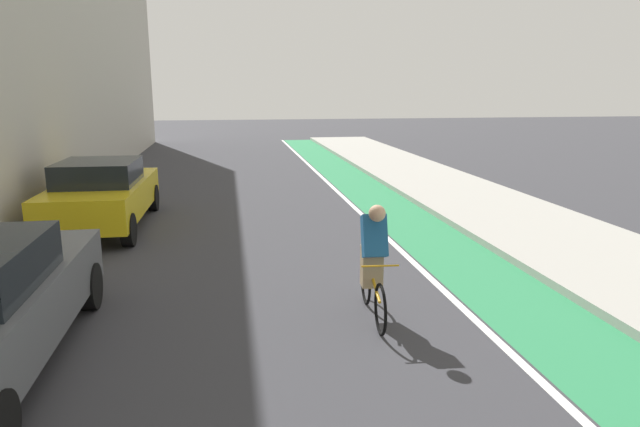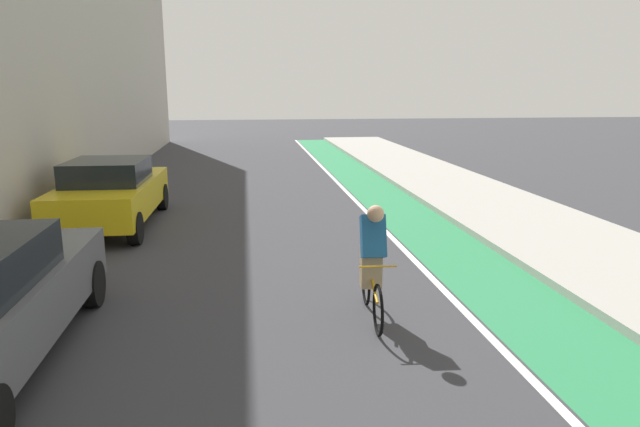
# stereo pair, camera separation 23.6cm
# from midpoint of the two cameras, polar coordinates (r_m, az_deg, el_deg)

# --- Properties ---
(ground_plane) EXTENTS (90.31, 90.31, 0.00)m
(ground_plane) POSITION_cam_midpoint_polar(r_m,az_deg,el_deg) (11.68, -5.19, -2.68)
(ground_plane) COLOR #38383D
(bike_lane_paint) EXTENTS (1.60, 41.05, 0.00)m
(bike_lane_paint) POSITION_cam_midpoint_polar(r_m,az_deg,el_deg) (14.19, 9.07, -0.04)
(bike_lane_paint) COLOR #2D8451
(bike_lane_paint) RESTS_ON ground
(lane_divider_stripe) EXTENTS (0.12, 41.05, 0.00)m
(lane_divider_stripe) POSITION_cam_midpoint_polar(r_m,az_deg,el_deg) (13.96, 5.52, -0.14)
(lane_divider_stripe) COLOR white
(lane_divider_stripe) RESTS_ON ground
(sidewalk_right) EXTENTS (3.35, 41.05, 0.14)m
(sidewalk_right) POSITION_cam_midpoint_polar(r_m,az_deg,el_deg) (15.06, 18.14, 0.49)
(sidewalk_right) COLOR #A8A59E
(sidewalk_right) RESTS_ON ground
(parked_sedan_yellow_cab) EXTENTS (1.94, 4.49, 1.53)m
(parked_sedan_yellow_cab) POSITION_cam_midpoint_polar(r_m,az_deg,el_deg) (13.42, -19.95, 2.05)
(parked_sedan_yellow_cab) COLOR yellow
(parked_sedan_yellow_cab) RESTS_ON ground
(cyclist_trailing) EXTENTS (0.48, 1.72, 1.61)m
(cyclist_trailing) POSITION_cam_midpoint_polar(r_m,az_deg,el_deg) (7.58, 6.21, -4.84)
(cyclist_trailing) COLOR black
(cyclist_trailing) RESTS_ON ground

